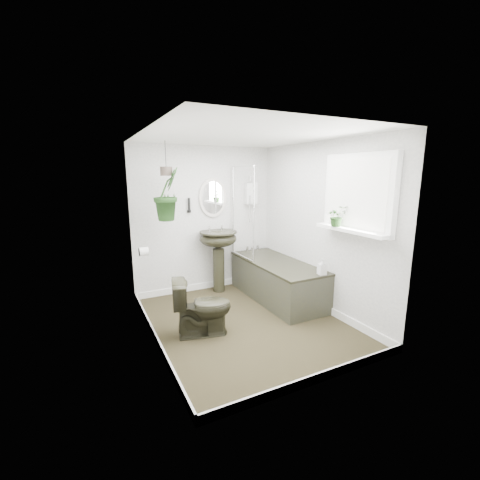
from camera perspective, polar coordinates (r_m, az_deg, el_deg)
name	(u,v)px	position (r m, az deg, el deg)	size (l,w,h in m)	color
floor	(245,322)	(4.27, 0.93, -14.44)	(2.30, 2.80, 0.02)	black
ceiling	(246,135)	(3.86, 1.05, 18.21)	(2.30, 2.80, 0.02)	white
wall_back	(205,220)	(5.18, -6.28, 3.62)	(2.30, 0.02, 2.30)	silver
wall_front	(324,262)	(2.76, 14.70, -3.84)	(2.30, 0.02, 2.30)	silver
wall_left	(149,243)	(3.53, -15.95, -0.57)	(0.02, 2.80, 2.30)	silver
wall_right	(320,227)	(4.55, 14.05, 2.22)	(0.02, 2.80, 2.30)	silver
skirting	(245,318)	(4.25, 0.93, -13.71)	(2.30, 2.80, 0.10)	white
bathtub	(277,280)	(4.93, 6.54, -7.08)	(0.72, 1.72, 0.58)	black
bath_screen	(243,213)	(4.97, 0.50, 4.86)	(0.04, 0.72, 1.40)	silver
shower_box	(251,193)	(5.40, 1.94, 8.28)	(0.20, 0.10, 0.35)	white
oval_mirror	(213,198)	(5.15, -4.81, 7.52)	(0.46, 0.03, 0.62)	silver
wall_sconce	(189,205)	(5.01, -9.02, 6.16)	(0.04, 0.04, 0.22)	black
toilet_roll_holder	(144,252)	(4.27, -16.77, -1.98)	(0.11, 0.11, 0.11)	white
window_recess	(358,194)	(3.94, 20.29, 7.76)	(0.08, 1.00, 0.90)	white
window_sill	(351,230)	(3.94, 19.16, 1.67)	(0.18, 1.00, 0.04)	white
window_blinds	(355,194)	(3.91, 19.83, 7.76)	(0.01, 0.86, 0.76)	white
toilet	(202,307)	(3.86, -6.74, -11.71)	(0.38, 0.67, 0.69)	black
pedestal_sink	(219,261)	(5.15, -3.82, -3.81)	(0.58, 0.50, 1.00)	black
sill_plant	(337,216)	(4.02, 16.83, 4.10)	(0.23, 0.20, 0.25)	black
hanging_plant	(167,194)	(4.49, -12.80, 7.99)	(0.40, 0.32, 0.72)	black
soap_bottle	(322,267)	(4.32, 14.39, -4.60)	(0.10, 0.10, 0.21)	black
hanging_pot	(166,171)	(4.48, -12.98, 11.83)	(0.16, 0.16, 0.12)	#3E342C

